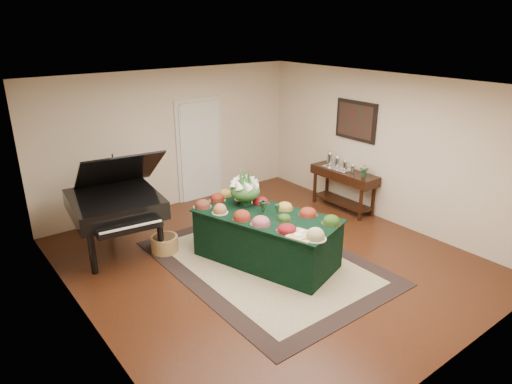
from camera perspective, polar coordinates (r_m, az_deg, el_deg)
ground at (r=7.27m, az=1.46°, el=-8.44°), size 6.00×6.00×0.00m
area_rug at (r=7.18m, az=1.13°, el=-8.76°), size 2.62×3.67×0.01m
kitchen_doorway at (r=9.48m, az=-7.04°, el=5.14°), size 1.05×0.07×2.10m
buffet_table at (r=7.04m, az=1.29°, el=-5.80°), size 1.66×2.39×0.79m
food_platters at (r=6.87m, az=0.86°, el=-2.48°), size 1.44×2.38×0.13m
cutting_board at (r=6.25m, az=5.71°, el=-5.16°), size 0.44×0.44×0.10m
green_goblets at (r=6.91m, az=1.36°, el=-1.97°), size 0.17×0.33×0.18m
floral_centerpiece at (r=7.16m, az=-1.36°, el=0.58°), size 0.49×0.49×0.49m
grand_piano at (r=7.55m, az=-17.13°, el=-1.33°), size 1.61×1.76×1.67m
wicker_basket at (r=7.58m, az=-11.34°, el=-6.40°), size 0.43×0.43×0.27m
mahogany_sideboard at (r=9.09m, az=10.93°, el=1.58°), size 0.45×1.43×0.80m
tea_service at (r=9.09m, az=10.36°, el=3.58°), size 0.34×0.74×0.30m
pink_bouquet at (r=8.70m, az=13.38°, el=2.84°), size 0.18×0.18×0.23m
wall_painting at (r=8.96m, az=12.37°, el=8.70°), size 0.05×0.95×0.75m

